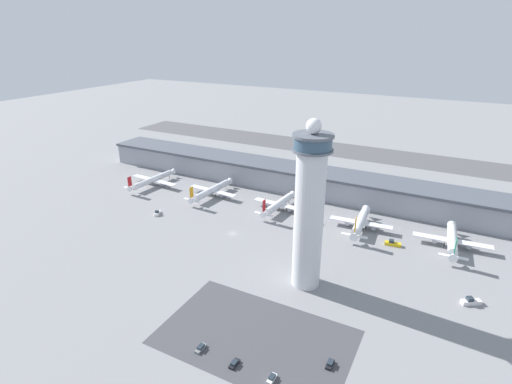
% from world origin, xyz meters
% --- Properties ---
extents(ground_plane, '(1000.00, 1000.00, 0.00)m').
position_xyz_m(ground_plane, '(0.00, 0.00, 0.00)').
color(ground_plane, gray).
extents(terminal_building, '(274.04, 25.00, 15.43)m').
position_xyz_m(terminal_building, '(0.00, 70.00, 7.81)').
color(terminal_building, '#9399A3').
rests_on(terminal_building, ground).
extents(runway_strip, '(411.05, 44.00, 0.01)m').
position_xyz_m(runway_strip, '(0.00, 172.85, 0.00)').
color(runway_strip, '#515154').
rests_on(runway_strip, ground).
extents(control_tower, '(14.86, 14.86, 67.65)m').
position_xyz_m(control_tower, '(48.05, -22.74, 33.14)').
color(control_tower, silver).
rests_on(control_tower, ground).
extents(parking_lot_surface, '(64.00, 40.00, 0.01)m').
position_xyz_m(parking_lot_surface, '(44.54, -59.59, 0.00)').
color(parking_lot_surface, '#424247').
rests_on(parking_lot_surface, ground).
extents(airplane_gate_alpha, '(36.55, 40.73, 11.86)m').
position_xyz_m(airplane_gate_alpha, '(-81.16, 33.35, 3.93)').
color(airplane_gate_alpha, white).
rests_on(airplane_gate_alpha, ground).
extents(airplane_gate_bravo, '(33.49, 39.97, 12.45)m').
position_xyz_m(airplane_gate_bravo, '(-36.21, 35.69, 3.98)').
color(airplane_gate_bravo, silver).
rests_on(airplane_gate_bravo, ground).
extents(airplane_gate_charlie, '(32.46, 35.72, 12.59)m').
position_xyz_m(airplane_gate_charlie, '(9.07, 36.11, 3.92)').
color(airplane_gate_charlie, white).
rests_on(airplane_gate_charlie, ground).
extents(airplane_gate_delta, '(32.10, 35.66, 13.71)m').
position_xyz_m(airplane_gate_delta, '(55.90, 34.62, 4.11)').
color(airplane_gate_delta, silver).
rests_on(airplane_gate_delta, ground).
extents(airplane_gate_echo, '(35.17, 35.60, 13.26)m').
position_xyz_m(airplane_gate_echo, '(98.90, 35.74, 4.13)').
color(airplane_gate_echo, white).
rests_on(airplane_gate_echo, ground).
extents(service_truck_catering, '(7.50, 5.91, 2.99)m').
position_xyz_m(service_truck_catering, '(108.16, -6.28, 1.04)').
color(service_truck_catering, black).
rests_on(service_truck_catering, ground).
extents(service_truck_fuel, '(6.80, 6.12, 3.17)m').
position_xyz_m(service_truck_fuel, '(32.44, 30.88, 1.10)').
color(service_truck_fuel, black).
rests_on(service_truck_fuel, ground).
extents(service_truck_baggage, '(4.56, 6.25, 2.49)m').
position_xyz_m(service_truck_baggage, '(-48.83, -0.19, 0.86)').
color(service_truck_baggage, black).
rests_on(service_truck_baggage, ground).
extents(service_truck_water, '(7.70, 3.21, 2.85)m').
position_xyz_m(service_truck_water, '(73.94, 25.45, 0.99)').
color(service_truck_water, black).
rests_on(service_truck_water, ground).
extents(car_green_van, '(1.85, 4.15, 1.46)m').
position_xyz_m(car_green_van, '(57.07, -72.94, 0.56)').
color(car_green_van, black).
rests_on(car_green_van, ground).
extents(car_black_suv, '(1.79, 4.59, 1.47)m').
position_xyz_m(car_black_suv, '(31.48, -72.81, 0.57)').
color(car_black_suv, black).
rests_on(car_black_suv, ground).
extents(car_blue_compact, '(1.89, 4.38, 1.44)m').
position_xyz_m(car_blue_compact, '(44.42, -73.30, 0.56)').
color(car_blue_compact, black).
rests_on(car_blue_compact, ground).
extents(car_navy_sedan, '(1.95, 4.29, 1.53)m').
position_xyz_m(car_navy_sedan, '(70.60, -59.76, 0.59)').
color(car_navy_sedan, black).
rests_on(car_navy_sedan, ground).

